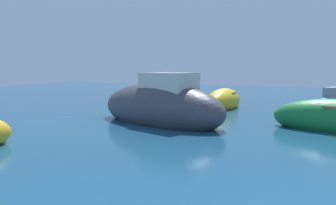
% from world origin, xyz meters
% --- Properties ---
extents(moored_boat_2, '(6.68, 4.15, 2.53)m').
position_xyz_m(moored_boat_2, '(-7.05, 7.81, 0.66)').
color(moored_boat_2, '#3F3F47').
rests_on(moored_boat_2, ground).
extents(moored_boat_5, '(2.26, 3.26, 1.39)m').
position_xyz_m(moored_boat_5, '(-0.43, 16.11, 0.34)').
color(moored_boat_5, teal).
rests_on(moored_boat_5, ground).
extents(moored_boat_7, '(1.67, 3.98, 1.43)m').
position_xyz_m(moored_boat_7, '(-6.01, 13.96, 0.40)').
color(moored_boat_7, gold).
rests_on(moored_boat_7, ground).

